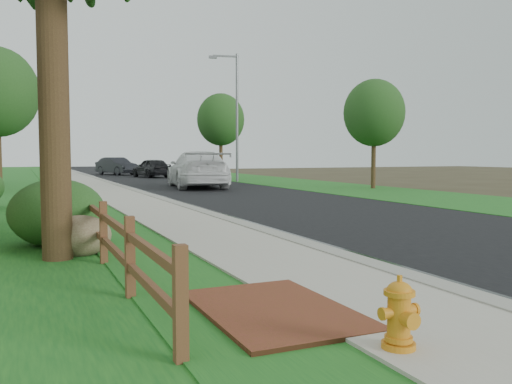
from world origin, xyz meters
name	(u,v)px	position (x,y,z in m)	size (l,w,h in m)	color
ground	(378,281)	(0.00, 0.00, 0.00)	(120.00, 120.00, 0.00)	#362F1D
road	(153,179)	(4.60, 35.00, 0.01)	(8.00, 90.00, 0.02)	black
curb	(97,179)	(0.40, 35.00, 0.06)	(0.40, 90.00, 0.12)	gray
wet_gutter	(102,179)	(0.75, 35.00, 0.02)	(0.50, 90.00, 0.00)	black
sidewalk	(79,179)	(-0.90, 35.00, 0.05)	(2.20, 90.00, 0.10)	#A6A291
grass_strip	(52,180)	(-2.80, 35.00, 0.03)	(1.60, 90.00, 0.06)	#18541D
verge_far	(236,177)	(11.50, 35.00, 0.02)	(6.00, 90.00, 0.04)	#18541D
brick_patch	(274,312)	(-2.20, -1.00, 0.06)	(1.60, 2.40, 0.11)	brown
ranch_fence	(81,210)	(-3.60, 6.40, 0.62)	(0.12, 16.92, 1.10)	#4B3219
fire_hydrant	(399,315)	(-1.70, -2.63, 0.41)	(0.44, 0.35, 0.69)	orange
white_suv	(197,170)	(4.30, 22.68, 1.03)	(2.83, 6.97, 2.02)	silver
dark_car_mid	(152,168)	(4.96, 37.13, 0.79)	(1.82, 4.52, 1.54)	black
dark_car_far	(117,166)	(3.24, 43.74, 0.81)	(1.68, 4.82, 1.59)	black
streetlight	(235,110)	(8.54, 27.72, 4.89)	(1.98, 0.55, 8.63)	slate
boulder	(79,236)	(-3.90, 3.78, 0.39)	(1.16, 0.87, 0.77)	brown
shrub_c	(57,213)	(-4.19, 5.15, 0.70)	(1.93, 1.93, 1.39)	#1D4117
tree_near_right	(374,113)	(12.80, 17.87, 4.12)	(3.31, 3.31, 5.95)	#382417
tree_mid_right	(221,120)	(9.00, 31.74, 4.46)	(3.55, 3.55, 6.43)	#382417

